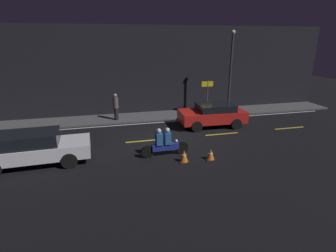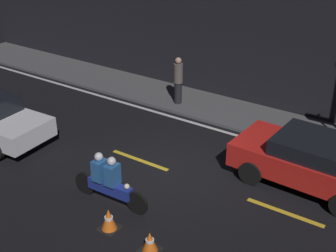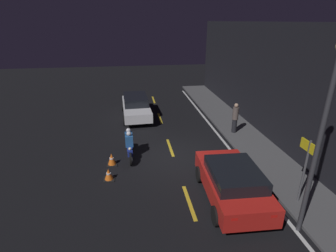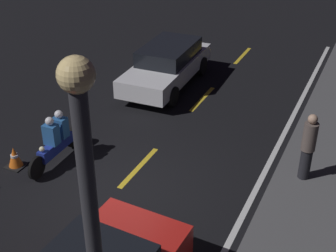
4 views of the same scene
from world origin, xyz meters
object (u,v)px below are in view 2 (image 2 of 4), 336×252
(taxi_red, at_px, (312,160))
(pedestrian, at_px, (178,80))
(traffic_cone_near, at_px, (109,220))
(traffic_cone_mid, at_px, (150,242))
(motorcycle, at_px, (108,181))

(taxi_red, height_order, pedestrian, pedestrian)
(traffic_cone_near, xyz_separation_m, traffic_cone_mid, (1.23, -0.07, -0.03))
(taxi_red, relative_size, traffic_cone_near, 7.19)
(motorcycle, distance_m, traffic_cone_mid, 2.18)
(motorcycle, relative_size, traffic_cone_mid, 4.43)
(traffic_cone_mid, distance_m, pedestrian, 7.97)
(traffic_cone_near, relative_size, traffic_cone_mid, 1.11)
(motorcycle, relative_size, pedestrian, 1.29)
(motorcycle, height_order, pedestrian, pedestrian)
(taxi_red, xyz_separation_m, traffic_cone_near, (-3.23, -4.49, -0.49))
(traffic_cone_near, bearing_deg, motorcycle, 130.85)
(traffic_cone_near, distance_m, traffic_cone_mid, 1.23)
(pedestrian, bearing_deg, motorcycle, -73.09)
(traffic_cone_mid, relative_size, pedestrian, 0.29)
(taxi_red, xyz_separation_m, motorcycle, (-3.94, -3.66, -0.13))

